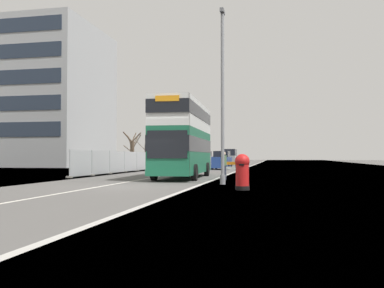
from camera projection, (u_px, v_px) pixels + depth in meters
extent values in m
cube|color=#565451|center=(122.00, 188.00, 20.06)|extent=(140.00, 280.00, 0.10)
cube|color=#B2AFA8|center=(192.00, 188.00, 19.37)|extent=(0.24, 196.00, 0.01)
cube|color=silver|center=(101.00, 187.00, 20.29)|extent=(0.16, 168.00, 0.01)
cube|color=#196042|center=(184.00, 152.00, 28.25)|extent=(2.95, 10.37, 2.83)
cube|color=silver|center=(184.00, 128.00, 28.30)|extent=(2.95, 10.37, 0.40)
cube|color=silver|center=(184.00, 114.00, 28.32)|extent=(2.92, 10.27, 1.42)
cube|color=black|center=(184.00, 145.00, 28.26)|extent=(2.98, 10.47, 0.91)
cube|color=black|center=(184.00, 114.00, 28.32)|extent=(2.97, 10.42, 0.78)
cube|color=black|center=(167.00, 144.00, 23.18)|extent=(2.28, 0.17, 1.56)
cube|color=orange|center=(167.00, 98.00, 23.25)|extent=(1.36, 0.12, 0.32)
cube|color=#196042|center=(184.00, 170.00, 28.22)|extent=(2.98, 10.47, 0.36)
cylinder|color=black|center=(154.00, 172.00, 25.27)|extent=(0.35, 1.01, 1.00)
cylinder|color=black|center=(195.00, 172.00, 24.88)|extent=(0.35, 1.01, 1.00)
cylinder|color=black|center=(174.00, 169.00, 31.20)|extent=(0.35, 1.01, 1.00)
cylinder|color=black|center=(207.00, 169.00, 30.81)|extent=(0.35, 1.01, 1.00)
cylinder|color=gray|center=(223.00, 99.00, 21.84)|extent=(0.18, 0.18, 8.95)
cube|color=slate|center=(222.00, 11.00, 21.97)|extent=(0.20, 0.70, 0.20)
cylinder|color=gray|center=(223.00, 180.00, 21.72)|extent=(0.29, 0.29, 0.50)
cylinder|color=black|center=(242.00, 188.00, 18.17)|extent=(0.63, 0.63, 0.18)
cylinder|color=red|center=(242.00, 174.00, 18.19)|extent=(0.58, 0.58, 1.06)
sphere|color=red|center=(242.00, 161.00, 18.21)|extent=(0.65, 0.65, 0.65)
cube|color=black|center=(242.00, 165.00, 17.91)|extent=(0.22, 0.03, 0.07)
cube|color=orange|center=(235.00, 163.00, 27.44)|extent=(1.78, 0.20, 0.20)
cube|color=white|center=(235.00, 168.00, 27.43)|extent=(1.78, 0.20, 0.20)
cube|color=orange|center=(223.00, 171.00, 27.54)|extent=(0.07, 0.07, 1.00)
cube|color=black|center=(223.00, 178.00, 27.52)|extent=(0.17, 0.45, 0.08)
cube|color=orange|center=(248.00, 171.00, 27.32)|extent=(0.07, 0.07, 1.00)
cube|color=black|center=(248.00, 178.00, 27.30)|extent=(0.17, 0.45, 0.08)
cube|color=#A8AAAD|center=(81.00, 163.00, 29.76)|extent=(0.04, 3.26, 1.82)
cube|color=#A8AAAD|center=(101.00, 162.00, 33.08)|extent=(0.04, 3.26, 1.82)
cube|color=#A8AAAD|center=(117.00, 162.00, 36.41)|extent=(0.04, 3.26, 1.82)
cube|color=#A8AAAD|center=(131.00, 161.00, 39.74)|extent=(0.04, 3.26, 1.82)
cube|color=#A8AAAD|center=(142.00, 161.00, 43.07)|extent=(0.04, 3.26, 1.82)
cube|color=#A8AAAD|center=(152.00, 161.00, 46.40)|extent=(0.04, 3.26, 1.82)
cube|color=#A8AAAD|center=(160.00, 160.00, 49.73)|extent=(0.04, 3.26, 1.82)
cube|color=#A8AAAD|center=(168.00, 160.00, 53.05)|extent=(0.04, 3.26, 1.82)
cylinder|color=#939699|center=(69.00, 164.00, 28.09)|extent=(0.06, 0.06, 1.92)
cube|color=gray|center=(69.00, 177.00, 28.07)|extent=(0.44, 0.20, 0.12)
cylinder|color=#939699|center=(92.00, 163.00, 31.42)|extent=(0.06, 0.06, 1.92)
cube|color=gray|center=(92.00, 175.00, 31.39)|extent=(0.44, 0.20, 0.12)
cylinder|color=#939699|center=(109.00, 162.00, 34.75)|extent=(0.06, 0.06, 1.92)
cube|color=gray|center=(109.00, 173.00, 34.72)|extent=(0.44, 0.20, 0.12)
cylinder|color=#939699|center=(124.00, 162.00, 38.08)|extent=(0.06, 0.06, 1.92)
cube|color=gray|center=(124.00, 172.00, 38.05)|extent=(0.44, 0.20, 0.12)
cylinder|color=#939699|center=(137.00, 161.00, 41.41)|extent=(0.06, 0.06, 1.92)
cube|color=gray|center=(137.00, 170.00, 41.38)|extent=(0.44, 0.20, 0.12)
cylinder|color=#939699|center=(147.00, 161.00, 44.73)|extent=(0.06, 0.06, 1.92)
cube|color=gray|center=(147.00, 169.00, 44.71)|extent=(0.44, 0.20, 0.12)
cylinder|color=#939699|center=(156.00, 160.00, 48.06)|extent=(0.06, 0.06, 1.92)
cube|color=gray|center=(156.00, 168.00, 48.04)|extent=(0.44, 0.20, 0.12)
cylinder|color=#939699|center=(164.00, 160.00, 51.39)|extent=(0.06, 0.06, 1.92)
cube|color=gray|center=(164.00, 167.00, 51.36)|extent=(0.44, 0.20, 0.12)
cylinder|color=#939699|center=(171.00, 160.00, 54.72)|extent=(0.06, 0.06, 1.92)
cube|color=gray|center=(171.00, 167.00, 54.69)|extent=(0.44, 0.20, 0.12)
cube|color=navy|center=(222.00, 162.00, 46.01)|extent=(1.71, 4.50, 1.19)
cube|color=black|center=(222.00, 154.00, 46.03)|extent=(1.57, 2.47, 0.65)
cylinder|color=black|center=(231.00, 166.00, 47.19)|extent=(0.20, 0.60, 0.60)
cylinder|color=black|center=(216.00, 166.00, 47.53)|extent=(0.20, 0.60, 0.60)
cylinder|color=black|center=(228.00, 167.00, 44.46)|extent=(0.20, 0.60, 0.60)
cylinder|color=black|center=(212.00, 167.00, 44.80)|extent=(0.20, 0.60, 0.60)
cube|color=gray|center=(230.00, 161.00, 53.15)|extent=(1.78, 4.57, 1.34)
cube|color=black|center=(230.00, 152.00, 53.18)|extent=(1.63, 2.51, 0.83)
cylinder|color=black|center=(238.00, 165.00, 54.34)|extent=(0.20, 0.60, 0.60)
cylinder|color=black|center=(224.00, 165.00, 54.70)|extent=(0.20, 0.60, 0.60)
cylinder|color=black|center=(235.00, 165.00, 51.56)|extent=(0.20, 0.60, 0.60)
cylinder|color=black|center=(221.00, 165.00, 51.92)|extent=(0.20, 0.60, 0.60)
cube|color=slate|center=(205.00, 160.00, 63.47)|extent=(1.73, 4.59, 1.31)
cube|color=black|center=(205.00, 154.00, 63.50)|extent=(1.59, 2.52, 0.71)
cylinder|color=black|center=(212.00, 164.00, 64.67)|extent=(0.20, 0.60, 0.60)
cylinder|color=black|center=(201.00, 164.00, 65.02)|extent=(0.20, 0.60, 0.60)
cylinder|color=black|center=(209.00, 164.00, 61.89)|extent=(0.20, 0.60, 0.60)
cylinder|color=black|center=(198.00, 164.00, 62.24)|extent=(0.20, 0.60, 0.60)
cylinder|color=#4C3D2D|center=(133.00, 154.00, 59.85)|extent=(0.40, 0.40, 3.60)
cylinder|color=#4C3D2D|center=(137.00, 142.00, 59.60)|extent=(1.42, 0.50, 2.03)
cylinder|color=#4C3D2D|center=(135.00, 142.00, 60.52)|extent=(0.37, 1.43, 1.57)
cylinder|color=#4C3D2D|center=(130.00, 140.00, 60.20)|extent=(1.28, 0.62, 1.53)
cylinder|color=#4C3D2D|center=(128.00, 137.00, 59.82)|extent=(1.48, 0.70, 1.70)
cylinder|color=#4C3D2D|center=(131.00, 147.00, 59.13)|extent=(0.31, 1.63, 1.50)
cylinder|color=#4C3D2D|center=(131.00, 153.00, 63.54)|extent=(0.40, 0.40, 3.75)
cylinder|color=#4C3D2D|center=(136.00, 138.00, 63.28)|extent=(1.74, 0.52, 1.57)
cylinder|color=#4C3D2D|center=(134.00, 138.00, 64.33)|extent=(0.34, 1.65, 1.69)
cylinder|color=#4C3D2D|center=(130.00, 139.00, 64.24)|extent=(1.18, 1.30, 1.09)
cylinder|color=#4C3D2D|center=(128.00, 149.00, 63.41)|extent=(1.18, 0.67, 1.02)
cylinder|color=#4C3D2D|center=(130.00, 142.00, 62.88)|extent=(0.20, 1.53, 1.58)
cylinder|color=#4C3D2D|center=(145.00, 154.00, 76.08)|extent=(0.29, 0.29, 3.60)
cylinder|color=#4C3D2D|center=(148.00, 148.00, 76.07)|extent=(1.03, 0.21, 1.44)
cylinder|color=#4C3D2D|center=(146.00, 143.00, 76.78)|extent=(0.42, 1.32, 1.24)
cylinder|color=#4C3D2D|center=(141.00, 146.00, 76.28)|extent=(1.67, 0.10, 1.63)
cylinder|color=#4C3D2D|center=(145.00, 147.00, 75.60)|extent=(0.33, 1.11, 0.79)
cylinder|color=#2D3342|center=(224.00, 173.00, 25.89)|extent=(0.29, 0.29, 0.88)
cylinder|color=#51704C|center=(224.00, 160.00, 25.92)|extent=(0.34, 0.34, 0.63)
sphere|color=beige|center=(224.00, 154.00, 25.93)|extent=(0.22, 0.22, 0.22)
cube|color=#9EA0A3|center=(12.00, 99.00, 61.84)|extent=(26.42, 16.11, 19.88)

